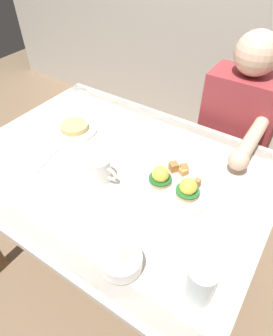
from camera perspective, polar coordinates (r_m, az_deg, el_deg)
name	(u,v)px	position (r m, az deg, el deg)	size (l,w,h in m)	color
ground_plane	(122,261)	(1.74, -2.95, -17.82)	(6.00, 6.00, 0.00)	#7F664C
dining_table	(116,184)	(1.23, -3.98, -3.19)	(1.20, 0.90, 0.74)	silver
eggs_benedict_plate	(174,185)	(1.06, 7.45, -3.27)	(0.27, 0.27, 0.09)	white
fruit_bowl	(121,261)	(0.86, -3.00, -17.74)	(0.12, 0.12, 0.06)	white
coffee_mug	(101,170)	(1.07, -6.95, -0.32)	(0.11, 0.08, 0.09)	white
fork	(47,159)	(1.24, -17.06, 1.64)	(0.05, 0.15, 0.00)	silver
water_glass_near	(200,285)	(0.82, 12.32, -21.49)	(0.08, 0.08, 0.13)	silver
side_plate	(75,129)	(1.36, -12.02, 7.56)	(0.20, 0.20, 0.04)	white
diner_person	(234,134)	(1.55, 18.55, 6.37)	(0.34, 0.54, 1.14)	#33333D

